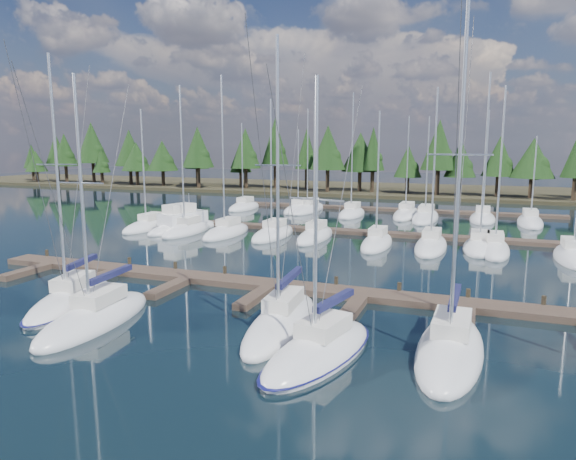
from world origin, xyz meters
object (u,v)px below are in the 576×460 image
at_px(front_sailboat_5, 450,349).
at_px(motor_yacht_left, 183,226).
at_px(front_sailboat_3, 281,322).
at_px(front_sailboat_2, 96,318).
at_px(front_sailboat_4, 319,351).
at_px(front_sailboat_1, 71,300).
at_px(main_dock, 269,288).

bearing_deg(front_sailboat_5, motor_yacht_left, 139.69).
bearing_deg(front_sailboat_3, front_sailboat_2, -163.30).
relative_size(front_sailboat_3, front_sailboat_4, 1.18).
distance_m(front_sailboat_1, front_sailboat_2, 3.96).
bearing_deg(front_sailboat_1, front_sailboat_2, -28.99).
bearing_deg(main_dock, motor_yacht_left, 134.18).
xyz_separation_m(front_sailboat_2, motor_yacht_left, (-11.51, 26.92, 0.24)).
height_order(front_sailboat_3, front_sailboat_4, front_sailboat_3).
relative_size(main_dock, motor_yacht_left, 4.36).
distance_m(main_dock, front_sailboat_3, 6.69).
relative_size(front_sailboat_4, motor_yacht_left, 1.27).
distance_m(main_dock, front_sailboat_5, 13.17).
distance_m(front_sailboat_2, motor_yacht_left, 29.28).
height_order(main_dock, front_sailboat_4, front_sailboat_4).
bearing_deg(motor_yacht_left, main_dock, -45.82).
distance_m(front_sailboat_4, motor_yacht_left, 35.97).
xyz_separation_m(front_sailboat_2, front_sailboat_4, (12.26, -0.07, -0.01)).
relative_size(front_sailboat_1, front_sailboat_5, 0.92).
bearing_deg(front_sailboat_2, front_sailboat_5, 7.08).
bearing_deg(front_sailboat_2, front_sailboat_1, 151.01).
bearing_deg(front_sailboat_2, motor_yacht_left, 113.16).
distance_m(main_dock, motor_yacht_left, 25.40).
height_order(front_sailboat_2, motor_yacht_left, front_sailboat_2).
relative_size(front_sailboat_3, motor_yacht_left, 1.49).
relative_size(front_sailboat_2, motor_yacht_left, 1.33).
bearing_deg(front_sailboat_5, main_dock, 150.37).
relative_size(main_dock, front_sailboat_5, 2.74).
distance_m(front_sailboat_1, motor_yacht_left, 26.27).
bearing_deg(front_sailboat_4, front_sailboat_2, 179.69).
height_order(main_dock, motor_yacht_left, motor_yacht_left).
bearing_deg(front_sailboat_3, main_dock, 118.11).
xyz_separation_m(front_sailboat_5, motor_yacht_left, (-29.15, 24.73, 0.22)).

